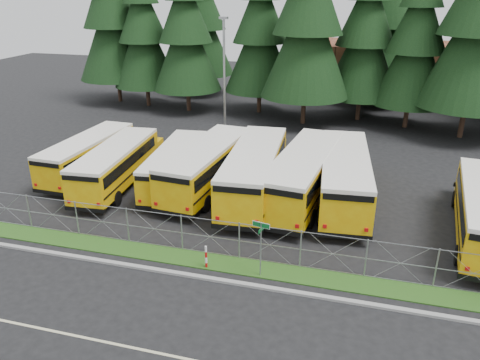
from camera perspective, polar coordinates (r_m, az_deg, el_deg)
name	(u,v)px	position (r m, az deg, el deg)	size (l,w,h in m)	color
ground	(263,251)	(24.10, 2.87, -8.63)	(120.00, 120.00, 0.00)	black
curb	(248,285)	(21.54, 1.01, -12.66)	(50.00, 0.25, 0.12)	gray
grass_verge	(256,269)	(22.68, 1.91, -10.74)	(50.00, 1.40, 0.06)	#184212
chainlink_fence	(259,244)	(22.74, 2.36, -7.75)	(44.00, 0.10, 2.00)	#93969B
brick_building	(385,69)	(60.89, 17.21, 12.82)	(22.00, 10.00, 6.00)	brown
bus_0	(91,155)	(34.74, -17.69, 2.90)	(2.44, 10.32, 2.71)	orange
bus_1	(119,165)	(32.12, -14.52, 1.74)	(2.53, 10.72, 2.81)	orange
bus_2	(177,166)	(31.38, -7.69, 1.64)	(2.40, 10.16, 2.66)	orange
bus_3	(210,166)	(30.68, -3.73, 1.68)	(2.73, 11.57, 3.03)	orange
bus_4	(255,172)	(29.46, 1.86, 0.97)	(2.88, 12.21, 3.20)	orange
bus_5	(305,176)	(29.19, 7.91, 0.54)	(2.88, 12.19, 3.20)	orange
bus_6	(344,178)	(29.32, 12.55, 0.27)	(2.85, 12.09, 3.17)	orange
street_sign	(261,238)	(21.16, 2.57, -7.04)	(0.83, 0.54, 2.81)	#93969B
striped_bollard	(206,257)	(22.50, -4.15, -9.37)	(0.11, 0.11, 1.20)	#B20C0C
light_standard	(224,76)	(39.84, -1.92, 12.61)	(0.70, 0.35, 10.14)	#93969B
conifer_0	(112,19)	(55.31, -15.29, 18.39)	(8.14, 8.14, 18.00)	black
conifer_1	(143,35)	(52.60, -11.69, 16.96)	(6.86, 6.86, 15.16)	black
conifer_2	(186,34)	(49.61, -6.64, 17.23)	(7.09, 7.09, 15.67)	black
conifer_3	(260,35)	(48.68, 2.47, 17.30)	(7.13, 7.13, 15.76)	black
conifer_4	(308,24)	(44.73, 8.28, 18.31)	(8.33, 8.33, 18.41)	black
conifer_5	(365,37)	(47.20, 15.03, 16.47)	(7.17, 7.17, 15.87)	black
conifer_6	(416,44)	(45.85, 20.68, 15.23)	(6.87, 6.87, 15.20)	black
conifer_10	(201,22)	(57.64, -4.82, 18.64)	(7.62, 7.62, 16.84)	black
conifer_11	(302,38)	(56.02, 7.62, 16.83)	(6.23, 6.23, 13.77)	black
conifer_12	(385,18)	(54.09, 17.30, 18.32)	(8.32, 8.32, 18.41)	black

